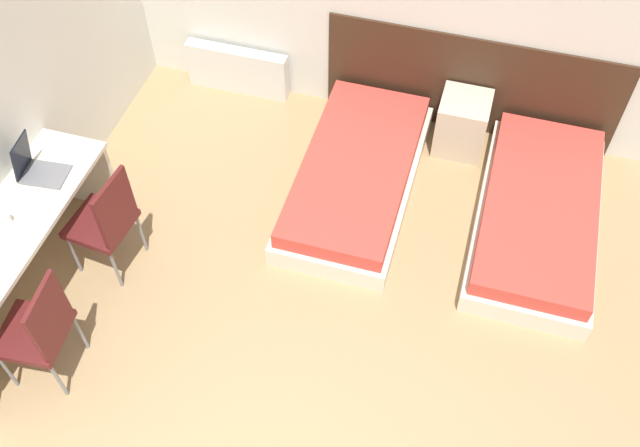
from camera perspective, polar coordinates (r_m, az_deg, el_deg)
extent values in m
cube|color=#382316|center=(6.29, 11.95, 10.73)|extent=(2.50, 0.03, 0.96)
cube|color=beige|center=(5.92, 2.87, 3.44)|extent=(0.92, 1.89, 0.18)
cube|color=#CC3D33|center=(5.80, 2.93, 4.50)|extent=(0.84, 1.81, 0.14)
cube|color=beige|center=(5.90, 16.89, 0.27)|extent=(0.92, 1.89, 0.18)
cube|color=#CC3D33|center=(5.77, 17.26, 1.27)|extent=(0.84, 1.81, 0.14)
cube|color=beige|center=(6.25, 11.28, 7.85)|extent=(0.41, 0.42, 0.52)
cube|color=silver|center=(6.75, -6.60, 12.11)|extent=(0.95, 0.12, 0.45)
cube|color=beige|center=(5.17, -23.98, -1.05)|extent=(0.52, 1.96, 0.04)
cube|color=beige|center=(5.90, -18.13, 3.89)|extent=(0.47, 0.04, 0.72)
cube|color=#511919|center=(5.40, -17.16, -0.01)|extent=(0.46, 0.46, 0.05)
cube|color=#511919|center=(5.10, -16.06, 1.21)|extent=(0.07, 0.38, 0.49)
cylinder|color=slate|center=(5.59, -19.08, -2.33)|extent=(0.02, 0.02, 0.43)
cylinder|color=slate|center=(5.74, -17.13, 0.36)|extent=(0.02, 0.02, 0.43)
cylinder|color=slate|center=(5.42, -16.02, -3.53)|extent=(0.02, 0.02, 0.43)
cylinder|color=slate|center=(5.57, -14.09, -0.72)|extent=(0.02, 0.02, 0.43)
cube|color=#511919|center=(5.01, -21.97, -8.14)|extent=(0.46, 0.46, 0.05)
cube|color=#511919|center=(4.71, -20.86, -6.98)|extent=(0.07, 0.38, 0.49)
cylinder|color=slate|center=(5.23, -23.74, -10.70)|extent=(0.02, 0.02, 0.43)
cylinder|color=slate|center=(5.35, -22.12, -7.41)|extent=(0.02, 0.02, 0.43)
cylinder|color=slate|center=(5.07, -20.19, -11.65)|extent=(0.02, 0.02, 0.43)
cylinder|color=slate|center=(5.20, -18.63, -8.23)|extent=(0.02, 0.02, 0.43)
cube|color=slate|center=(5.41, -21.11, 3.68)|extent=(0.34, 0.26, 0.02)
cube|color=black|center=(5.36, -22.80, 5.00)|extent=(0.09, 0.24, 0.31)
cylinder|color=white|center=(5.19, -23.89, 0.34)|extent=(0.08, 0.08, 0.09)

